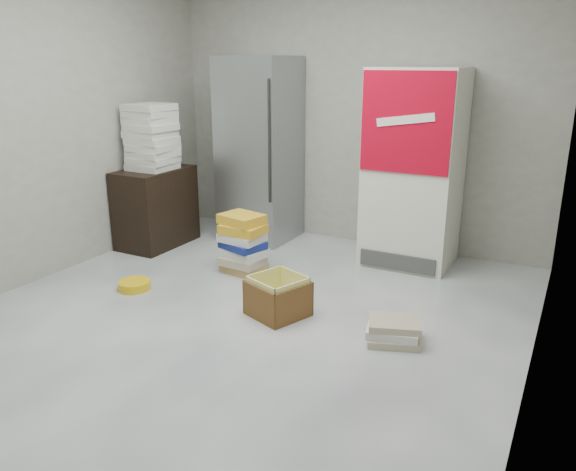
# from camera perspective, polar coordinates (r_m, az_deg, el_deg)

# --- Properties ---
(ground) EXTENTS (5.00, 5.00, 0.00)m
(ground) POSITION_cam_1_polar(r_m,az_deg,el_deg) (4.07, -7.16, -9.89)
(ground) COLOR silver
(ground) RESTS_ON ground
(room_shell) EXTENTS (4.04, 5.04, 2.82)m
(room_shell) POSITION_cam_1_polar(r_m,az_deg,el_deg) (3.62, -8.26, 16.31)
(room_shell) COLOR #A39F92
(room_shell) RESTS_ON ground
(steel_fridge) EXTENTS (0.70, 0.72, 1.90)m
(steel_fridge) POSITION_cam_1_polar(r_m,az_deg,el_deg) (5.97, -2.87, 8.62)
(steel_fridge) COLOR #9EA1A5
(steel_fridge) RESTS_ON ground
(coke_cooler) EXTENTS (0.80, 0.73, 1.80)m
(coke_cooler) POSITION_cam_1_polar(r_m,az_deg,el_deg) (5.33, 12.65, 6.67)
(coke_cooler) COLOR silver
(coke_cooler) RESTS_ON ground
(wood_shelf) EXTENTS (0.50, 0.80, 0.80)m
(wood_shelf) POSITION_cam_1_polar(r_m,az_deg,el_deg) (5.98, -13.27, 2.81)
(wood_shelf) COLOR black
(wood_shelf) RESTS_ON ground
(supply_box_stack) EXTENTS (0.45, 0.44, 0.65)m
(supply_box_stack) POSITION_cam_1_polar(r_m,az_deg,el_deg) (5.84, -13.70, 9.70)
(supply_box_stack) COLOR silver
(supply_box_stack) RESTS_ON wood_shelf
(phonebook_stack_main) EXTENTS (0.44, 0.39, 0.54)m
(phonebook_stack_main) POSITION_cam_1_polar(r_m,az_deg,el_deg) (5.09, -4.60, -0.84)
(phonebook_stack_main) COLOR tan
(phonebook_stack_main) RESTS_ON ground
(phonebook_stack_side) EXTENTS (0.42, 0.39, 0.16)m
(phonebook_stack_side) POSITION_cam_1_polar(r_m,az_deg,el_deg) (3.97, 10.65, -9.51)
(phonebook_stack_side) COLOR tan
(phonebook_stack_side) RESTS_ON ground
(cardboard_box) EXTENTS (0.49, 0.49, 0.31)m
(cardboard_box) POSITION_cam_1_polar(r_m,az_deg,el_deg) (4.27, -1.02, -6.49)
(cardboard_box) COLOR yellow
(cardboard_box) RESTS_ON ground
(bucket_lid) EXTENTS (0.30, 0.30, 0.07)m
(bucket_lid) POSITION_cam_1_polar(r_m,az_deg,el_deg) (4.94, -15.32, -4.88)
(bucket_lid) COLOR yellow
(bucket_lid) RESTS_ON ground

